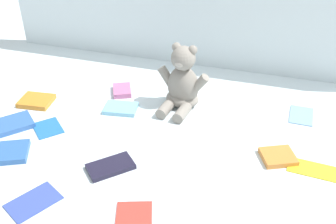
{
  "coord_description": "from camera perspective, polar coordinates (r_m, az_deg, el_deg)",
  "views": [
    {
      "loc": [
        0.3,
        -1.12,
        0.8
      ],
      "look_at": [
        -0.0,
        -0.1,
        0.1
      ],
      "focal_mm": 42.88,
      "sensor_mm": 36.0,
      "label": 1
    }
  ],
  "objects": [
    {
      "name": "ground_plane",
      "position": [
        1.41,
        1.25,
        -1.25
      ],
      "size": [
        3.2,
        3.2,
        0.0
      ],
      "primitive_type": "plane",
      "color": "silver"
    },
    {
      "name": "teddy_bear",
      "position": [
        1.45,
        2.04,
        3.98
      ],
      "size": [
        0.2,
        0.19,
        0.24
      ],
      "rotation": [
        0.0,
        0.0,
        -0.14
      ],
      "color": "gray",
      "rests_on": "ground_plane"
    },
    {
      "name": "book_case_0",
      "position": [
        1.43,
        -16.73,
        -2.14
      ],
      "size": [
        0.13,
        0.13,
        0.01
      ],
      "primitive_type": "cube",
      "rotation": [
        0.0,
        0.0,
        3.95
      ],
      "color": "#2366AD",
      "rests_on": "ground_plane"
    },
    {
      "name": "book_case_1",
      "position": [
        1.28,
        19.79,
        -7.59
      ],
      "size": [
        0.14,
        0.08,
        0.01
      ],
      "primitive_type": "cube",
      "rotation": [
        0.0,
        0.0,
        1.49
      ],
      "color": "yellow",
      "rests_on": "ground_plane"
    },
    {
      "name": "book_case_2",
      "position": [
        1.29,
        15.38,
        -6.14
      ],
      "size": [
        0.13,
        0.12,
        0.02
      ],
      "primitive_type": "cube",
      "rotation": [
        0.0,
        0.0,
        5.14
      ],
      "color": "orange",
      "rests_on": "ground_plane"
    },
    {
      "name": "book_case_3",
      "position": [
        1.58,
        -6.55,
        3.06
      ],
      "size": [
        0.1,
        0.11,
        0.02
      ],
      "primitive_type": "cube",
      "rotation": [
        0.0,
        0.0,
        0.43
      ],
      "color": "#C16394",
      "rests_on": "ground_plane"
    },
    {
      "name": "book_case_4",
      "position": [
        1.35,
        -21.19,
        -5.35
      ],
      "size": [
        0.13,
        0.13,
        0.02
      ],
      "primitive_type": "cube",
      "rotation": [
        0.0,
        0.0,
        3.58
      ],
      "color": "#3060A5",
      "rests_on": "ground_plane"
    },
    {
      "name": "book_case_5",
      "position": [
        1.17,
        -18.59,
        -11.95
      ],
      "size": [
        0.14,
        0.16,
        0.01
      ],
      "primitive_type": "cube",
      "rotation": [
        0.0,
        0.0,
        2.63
      ],
      "color": "#394EAD",
      "rests_on": "ground_plane"
    },
    {
      "name": "book_case_6",
      "position": [
        1.51,
        18.42,
        -0.41
      ],
      "size": [
        0.08,
        0.12,
        0.01
      ],
      "primitive_type": "cube",
      "rotation": [
        0.0,
        0.0,
        3.12
      ],
      "color": "#81AAD3",
      "rests_on": "ground_plane"
    },
    {
      "name": "book_case_7",
      "position": [
        1.08,
        -4.86,
        -14.4
      ],
      "size": [
        0.12,
        0.12,
        0.01
      ],
      "primitive_type": "cube",
      "rotation": [
        0.0,
        0.0,
        1.88
      ],
      "color": "red",
      "rests_on": "ground_plane"
    },
    {
      "name": "book_case_8",
      "position": [
        1.58,
        -18.21,
        1.51
      ],
      "size": [
        0.13,
        0.11,
        0.02
      ],
      "primitive_type": "cube",
      "rotation": [
        0.0,
        0.0,
        4.81
      ],
      "color": "orange",
      "rests_on": "ground_plane"
    },
    {
      "name": "book_case_9",
      "position": [
        1.22,
        -8.17,
        -7.68
      ],
      "size": [
        0.15,
        0.15,
        0.01
      ],
      "primitive_type": "cube",
      "rotation": [
        0.0,
        0.0,
        5.48
      ],
      "color": "#1F1C30",
      "rests_on": "ground_plane"
    },
    {
      "name": "book_case_10",
      "position": [
        1.47,
        -6.73,
        0.52
      ],
      "size": [
        0.13,
        0.1,
        0.02
      ],
      "primitive_type": "cube",
      "rotation": [
        0.0,
        0.0,
        1.71
      ],
      "color": "#7CBBDA",
      "rests_on": "ground_plane"
    },
    {
      "name": "book_case_11",
      "position": [
        1.48,
        -21.34,
        -1.64
      ],
      "size": [
        0.17,
        0.17,
        0.02
      ],
      "primitive_type": "cube",
      "rotation": [
        0.0,
        0.0,
        2.41
      ],
      "color": "#3462AB",
      "rests_on": "ground_plane"
    }
  ]
}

